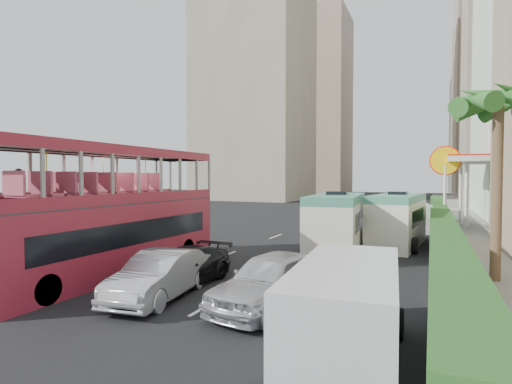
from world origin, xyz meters
The scene contains 19 objects.
ground_plane centered at (0.00, 0.00, 0.00)m, with size 200.00×200.00×0.00m, color black.
double_decker_bus centered at (-6.00, 0.00, 2.53)m, with size 2.50×11.00×5.06m, color maroon.
car_silver_lane_a centered at (-2.18, -2.03, 0.00)m, with size 1.57×4.51×1.49m, color silver.
car_silver_lane_b centered at (1.43, -1.48, 0.00)m, with size 1.94×4.82×1.64m, color silver.
car_black centered at (-2.38, -0.42, 0.00)m, with size 1.82×4.49×1.30m, color black.
van_asset centered at (1.04, 12.84, 0.00)m, with size 2.40×5.22×1.45m, color silver.
minibus_near centered at (1.33, 7.69, 1.49)m, with size 2.25×6.74×2.99m, color silver.
minibus_far centered at (3.97, 11.36, 1.45)m, with size 2.18×6.55×2.90m, color silver.
panel_van_near centered at (4.08, -3.97, 1.01)m, with size 2.01×5.04×2.01m, color silver.
panel_van_far centered at (4.53, 19.09, 0.97)m, with size 1.94×4.86×1.94m, color silver.
sidewalk centered at (9.00, 25.00, 0.09)m, with size 6.00×120.00×0.18m, color #99968C.
kerb_wall centered at (6.20, 14.00, 0.68)m, with size 0.30×44.00×1.00m, color silver.
hedge centered at (6.20, 14.00, 1.53)m, with size 1.10×44.00×0.70m, color #2D6626.
palm_tree centered at (7.80, 4.00, 3.38)m, with size 0.36×0.36×6.40m, color brown.
shell_station centered at (10.00, 23.00, 2.75)m, with size 6.50×8.00×5.50m, color silver.
tower_far_a centered at (17.00, 82.00, 22.00)m, with size 14.00×14.00×44.00m, color tan.
tower_far_b centered at (17.00, 104.00, 20.00)m, with size 14.00×14.00×40.00m, color tan.
tower_left_a centered at (-24.00, 55.00, 26.00)m, with size 18.00×18.00×52.00m, color tan.
tower_left_b centered at (-22.00, 90.00, 23.00)m, with size 16.00×16.00×46.00m, color tan.
Camera 1 is at (5.67, -12.31, 3.82)m, focal length 28.00 mm.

